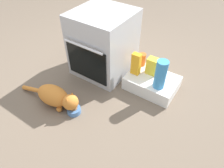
{
  "coord_description": "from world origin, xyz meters",
  "views": [
    {
      "loc": [
        1.2,
        -1.15,
        1.49
      ],
      "look_at": [
        0.43,
        -0.03,
        0.25
      ],
      "focal_mm": 32.16,
      "sensor_mm": 36.0,
      "label": 1
    }
  ],
  "objects_px": {
    "food_bowl": "(74,110)",
    "snack_bag": "(153,66)",
    "oven": "(103,43)",
    "sauce_jar": "(142,59)",
    "cat": "(56,97)",
    "juice_carton": "(136,64)",
    "pantry_cabinet": "(152,83)",
    "water_bottle": "(161,75)"
  },
  "relations": [
    {
      "from": "food_bowl",
      "to": "cat",
      "type": "relative_size",
      "value": 0.18
    },
    {
      "from": "sauce_jar",
      "to": "cat",
      "type": "bearing_deg",
      "value": -117.38
    },
    {
      "from": "food_bowl",
      "to": "juice_carton",
      "type": "relative_size",
      "value": 0.54
    },
    {
      "from": "cat",
      "to": "juice_carton",
      "type": "height_order",
      "value": "juice_carton"
    },
    {
      "from": "food_bowl",
      "to": "snack_bag",
      "type": "height_order",
      "value": "snack_bag"
    },
    {
      "from": "sauce_jar",
      "to": "pantry_cabinet",
      "type": "bearing_deg",
      "value": -33.25
    },
    {
      "from": "water_bottle",
      "to": "juice_carton",
      "type": "relative_size",
      "value": 1.25
    },
    {
      "from": "pantry_cabinet",
      "to": "food_bowl",
      "type": "height_order",
      "value": "pantry_cabinet"
    },
    {
      "from": "cat",
      "to": "juice_carton",
      "type": "xyz_separation_m",
      "value": [
        0.47,
        0.7,
        0.15
      ]
    },
    {
      "from": "oven",
      "to": "snack_bag",
      "type": "xyz_separation_m",
      "value": [
        0.57,
        0.07,
        -0.12
      ]
    },
    {
      "from": "cat",
      "to": "water_bottle",
      "type": "relative_size",
      "value": 2.38
    },
    {
      "from": "cat",
      "to": "sauce_jar",
      "type": "xyz_separation_m",
      "value": [
        0.45,
        0.87,
        0.1
      ]
    },
    {
      "from": "cat",
      "to": "sauce_jar",
      "type": "bearing_deg",
      "value": 57.28
    },
    {
      "from": "food_bowl",
      "to": "water_bottle",
      "type": "height_order",
      "value": "water_bottle"
    },
    {
      "from": "cat",
      "to": "juice_carton",
      "type": "distance_m",
      "value": 0.86
    },
    {
      "from": "food_bowl",
      "to": "pantry_cabinet",
      "type": "bearing_deg",
      "value": 57.68
    },
    {
      "from": "food_bowl",
      "to": "juice_carton",
      "type": "height_order",
      "value": "juice_carton"
    },
    {
      "from": "oven",
      "to": "sauce_jar",
      "type": "xyz_separation_m",
      "value": [
        0.41,
        0.14,
        -0.14
      ]
    },
    {
      "from": "water_bottle",
      "to": "pantry_cabinet",
      "type": "bearing_deg",
      "value": 138.08
    },
    {
      "from": "snack_bag",
      "to": "juice_carton",
      "type": "xyz_separation_m",
      "value": [
        -0.14,
        -0.1,
        0.03
      ]
    },
    {
      "from": "oven",
      "to": "cat",
      "type": "relative_size",
      "value": 0.98
    },
    {
      "from": "food_bowl",
      "to": "juice_carton",
      "type": "distance_m",
      "value": 0.77
    },
    {
      "from": "pantry_cabinet",
      "to": "snack_bag",
      "type": "bearing_deg",
      "value": 125.24
    },
    {
      "from": "juice_carton",
      "to": "water_bottle",
      "type": "bearing_deg",
      "value": -10.71
    },
    {
      "from": "food_bowl",
      "to": "cat",
      "type": "height_order",
      "value": "cat"
    },
    {
      "from": "food_bowl",
      "to": "snack_bag",
      "type": "bearing_deg",
      "value": 62.16
    },
    {
      "from": "food_bowl",
      "to": "oven",
      "type": "bearing_deg",
      "value": 102.58
    },
    {
      "from": "sauce_jar",
      "to": "water_bottle",
      "type": "xyz_separation_m",
      "value": [
        0.3,
        -0.22,
        0.08
      ]
    },
    {
      "from": "water_bottle",
      "to": "food_bowl",
      "type": "bearing_deg",
      "value": -131.58
    },
    {
      "from": "food_bowl",
      "to": "juice_carton",
      "type": "xyz_separation_m",
      "value": [
        0.27,
        0.68,
        0.23
      ]
    },
    {
      "from": "food_bowl",
      "to": "cat",
      "type": "xyz_separation_m",
      "value": [
        -0.2,
        -0.02,
        0.08
      ]
    },
    {
      "from": "pantry_cabinet",
      "to": "sauce_jar",
      "type": "height_order",
      "value": "sauce_jar"
    },
    {
      "from": "pantry_cabinet",
      "to": "oven",
      "type": "bearing_deg",
      "value": -178.92
    },
    {
      "from": "snack_bag",
      "to": "oven",
      "type": "bearing_deg",
      "value": -172.75
    },
    {
      "from": "food_bowl",
      "to": "sauce_jar",
      "type": "distance_m",
      "value": 0.91
    },
    {
      "from": "sauce_jar",
      "to": "snack_bag",
      "type": "bearing_deg",
      "value": -24.18
    },
    {
      "from": "juice_carton",
      "to": "pantry_cabinet",
      "type": "bearing_deg",
      "value": 11.21
    },
    {
      "from": "food_bowl",
      "to": "sauce_jar",
      "type": "height_order",
      "value": "sauce_jar"
    },
    {
      "from": "oven",
      "to": "sauce_jar",
      "type": "distance_m",
      "value": 0.46
    },
    {
      "from": "food_bowl",
      "to": "sauce_jar",
      "type": "xyz_separation_m",
      "value": [
        0.25,
        0.85,
        0.18
      ]
    },
    {
      "from": "cat",
      "to": "water_bottle",
      "type": "height_order",
      "value": "water_bottle"
    },
    {
      "from": "sauce_jar",
      "to": "snack_bag",
      "type": "distance_m",
      "value": 0.18
    }
  ]
}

